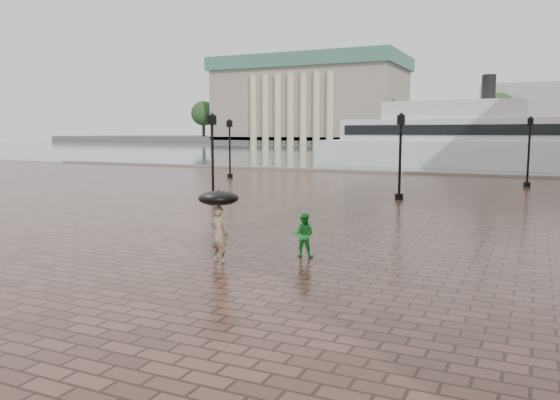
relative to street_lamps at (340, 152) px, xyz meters
name	(u,v)px	position (x,y,z in m)	size (l,w,h in m)	color
ground	(206,243)	(1.50, -17.50, -2.33)	(300.00, 300.00, 0.00)	#382019
harbour_water	(480,151)	(1.50, 74.50, -2.33)	(240.00, 240.00, 0.00)	#475256
quay_edge	(412,174)	(1.50, 14.50, -2.33)	(80.00, 0.60, 0.30)	slate
far_shore	(502,140)	(1.50, 142.50, -1.33)	(300.00, 60.00, 2.00)	#4C4C47
museum	(310,98)	(-53.50, 127.11, 11.58)	(57.00, 32.50, 26.00)	gray
far_trees	(499,109)	(1.50, 120.50, 7.09)	(188.00, 8.00, 13.50)	#2D2119
street_lamps	(340,152)	(0.00, 0.00, 0.00)	(21.44, 14.44, 4.40)	black
adult_pedestrian	(219,234)	(3.27, -19.55, -1.54)	(0.57, 0.37, 1.56)	gray
child_pedestrian	(304,235)	(5.09, -17.94, -1.70)	(0.61, 0.48, 1.25)	green
ferry_near	(452,140)	(3.18, 25.07, 0.37)	(27.86, 9.04, 8.98)	silver
umbrella	(219,198)	(3.27, -19.55, -0.56)	(1.10, 1.10, 1.11)	black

